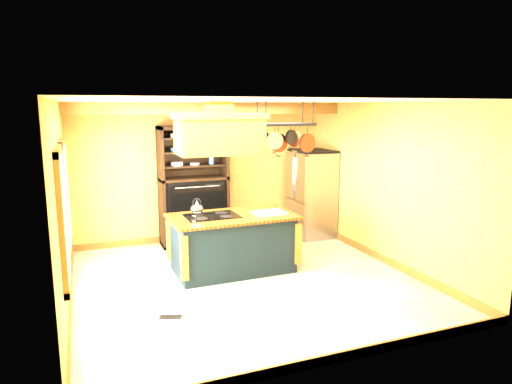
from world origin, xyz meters
TOP-DOWN VIEW (x-y plane):
  - floor at (0.00, 0.00)m, footprint 5.00×5.00m
  - ceiling at (0.00, 0.00)m, footprint 5.00×5.00m
  - wall_back at (0.00, 2.50)m, footprint 5.00×0.02m
  - wall_front at (0.00, -2.50)m, footprint 5.00×0.02m
  - wall_left at (-2.50, 0.00)m, footprint 0.02×5.00m
  - wall_right at (2.50, 0.00)m, footprint 0.02×5.00m
  - ceiling_beam at (0.00, 1.70)m, footprint 5.00×0.15m
  - window_near at (-2.47, -0.80)m, footprint 0.06×1.06m
  - window_far at (-2.47, 0.60)m, footprint 0.06×1.06m
  - kitchen_island at (-0.04, 0.51)m, footprint 2.01×1.15m
  - range_hood at (-0.24, 0.51)m, footprint 1.35×0.76m
  - pot_rack at (0.87, 0.51)m, footprint 1.00×0.45m
  - refrigerator at (2.11, 1.89)m, footprint 0.75×0.88m
  - hutch at (-0.26, 2.25)m, footprint 1.28×0.58m
  - floor_register at (-1.31, -0.81)m, footprint 0.30×0.21m

SIDE VIEW (x-z plane):
  - floor at x=0.00m, z-range 0.00..0.00m
  - floor_register at x=-1.31m, z-range 0.00..0.01m
  - kitchen_island at x=-0.04m, z-range -0.09..1.02m
  - refrigerator at x=2.11m, z-range -0.02..1.71m
  - hutch at x=-0.26m, z-range -0.26..2.02m
  - wall_back at x=0.00m, z-range 0.00..2.70m
  - wall_front at x=0.00m, z-range 0.00..2.70m
  - wall_left at x=-2.50m, z-range 0.00..2.70m
  - wall_right at x=2.50m, z-range 0.00..2.70m
  - window_near at x=-2.47m, z-range 0.62..2.18m
  - window_far at x=-2.47m, z-range 0.62..2.18m
  - pot_rack at x=0.87m, z-range 1.81..2.62m
  - range_hood at x=-0.24m, z-range 1.84..2.64m
  - ceiling_beam at x=0.00m, z-range 2.49..2.69m
  - ceiling at x=0.00m, z-range 2.70..2.70m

